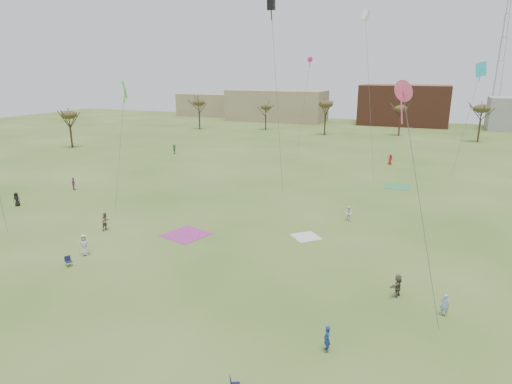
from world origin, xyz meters
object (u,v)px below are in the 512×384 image
at_px(flyer_near_left, 84,245).
at_px(camp_chair_left, 69,263).
at_px(flyer_near_right, 327,339).
at_px(radio_tower, 500,60).

bearing_deg(flyer_near_left, camp_chair_left, -116.83).
xyz_separation_m(flyer_near_right, radio_tower, (20.35, 125.50, 18.38)).
distance_m(flyer_near_left, camp_chair_left, 2.47).
bearing_deg(flyer_near_right, radio_tower, 142.60).
height_order(camp_chair_left, radio_tower, radio_tower).
distance_m(flyer_near_left, radio_tower, 129.16).
xyz_separation_m(flyer_near_right, camp_chair_left, (-22.92, 3.00, -0.57)).
distance_m(camp_chair_left, radio_tower, 131.29).
bearing_deg(radio_tower, flyer_near_left, -109.97).
relative_size(flyer_near_left, radio_tower, 0.05).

